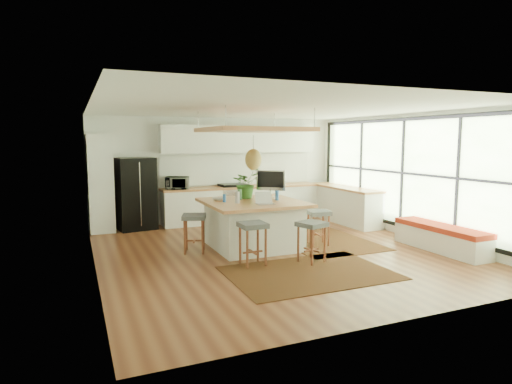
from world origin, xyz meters
name	(u,v)px	position (x,y,z in m)	size (l,w,h in m)	color
floor	(276,251)	(0.00, 0.00, 0.00)	(7.00, 7.00, 0.00)	brown
ceiling	(276,109)	(0.00, 0.00, 2.70)	(7.00, 7.00, 0.00)	white
wall_back	(218,170)	(0.00, 3.50, 1.35)	(6.50, 6.50, 0.00)	white
wall_front	(408,208)	(0.00, -3.50, 1.35)	(6.50, 6.50, 0.00)	white
wall_left	(92,189)	(-3.25, 0.00, 1.35)	(7.00, 7.00, 0.00)	white
wall_right	(411,176)	(3.25, 0.00, 1.35)	(7.00, 7.00, 0.00)	white
window_wall	(410,173)	(3.22, 0.00, 1.40)	(0.10, 6.20, 2.60)	black
pantry	(101,184)	(-2.95, 3.18, 1.12)	(0.55, 0.60, 2.25)	white
back_counter_base	(242,204)	(0.55, 3.18, 0.44)	(4.20, 0.60, 0.88)	white
back_counter_top	(242,187)	(0.55, 3.18, 0.90)	(4.24, 0.64, 0.05)	#AD673D
backsplash	(238,169)	(0.55, 3.48, 1.35)	(4.20, 0.02, 0.80)	white
upper_cabinets	(240,139)	(0.55, 3.32, 2.15)	(4.20, 0.34, 0.70)	white
range	(234,203)	(0.30, 3.18, 0.50)	(0.76, 0.62, 1.00)	#A5A5AA
right_counter_base	(344,205)	(2.93, 2.00, 0.44)	(0.60, 2.50, 0.88)	white
right_counter_top	(345,188)	(2.93, 2.00, 0.90)	(0.64, 2.54, 0.05)	#AD673D
window_bench	(441,238)	(2.95, -1.20, 0.25)	(0.52, 2.00, 0.50)	white
ceiling_panel	(253,144)	(-0.30, 0.40, 2.05)	(1.86, 1.86, 0.80)	#AD673D
rug_near	(309,273)	(-0.10, -1.46, 0.01)	(2.60, 1.80, 0.01)	black
rug_right	(321,240)	(1.28, 0.42, 0.01)	(1.80, 2.60, 0.01)	black
fridge	(136,191)	(-2.17, 3.17, 0.93)	(0.85, 0.67, 1.71)	black
island	(253,224)	(-0.29, 0.45, 0.47)	(1.85, 1.85, 0.93)	#AD673D
stool_near_left	(253,245)	(-0.76, -0.69, 0.35)	(0.44, 0.44, 0.74)	#4F5458
stool_near_right	(312,242)	(0.24, -0.93, 0.35)	(0.43, 0.43, 0.72)	#4F5458
stool_right_front	(318,228)	(0.99, 0.09, 0.35)	(0.42, 0.42, 0.71)	#4F5458
stool_right_back	(291,221)	(0.84, 0.97, 0.35)	(0.45, 0.45, 0.77)	#4F5458
stool_left_side	(194,234)	(-1.46, 0.53, 0.35)	(0.43, 0.43, 0.73)	#4F5458
laptop	(265,198)	(-0.24, -0.04, 1.05)	(0.33, 0.35, 0.25)	#A5A5AA
monitor	(271,185)	(0.28, 0.83, 1.19)	(0.62, 0.22, 0.58)	#A5A5AA
microwave	(177,182)	(-1.18, 3.14, 1.11)	(0.55, 0.30, 0.37)	#A5A5AA
island_plant	(246,186)	(-0.26, 0.91, 1.18)	(0.57, 0.63, 0.49)	#1E4C19
island_bowl	(218,199)	(-0.89, 0.80, 0.96)	(0.24, 0.24, 0.06)	white
island_bottle_0	(225,197)	(-0.84, 0.55, 1.03)	(0.07, 0.07, 0.19)	#3779DC
island_bottle_1	(237,198)	(-0.69, 0.30, 1.03)	(0.07, 0.07, 0.19)	silver
island_bottle_2	(271,197)	(-0.04, 0.15, 1.03)	(0.07, 0.07, 0.19)	brown
island_bottle_3	(268,195)	(0.06, 0.50, 1.03)	(0.07, 0.07, 0.19)	white
island_bottle_4	(239,195)	(-0.49, 0.70, 1.03)	(0.07, 0.07, 0.19)	#426E4C
island_bottle_5	(278,196)	(0.21, 0.35, 1.03)	(0.07, 0.07, 0.19)	#3779DC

